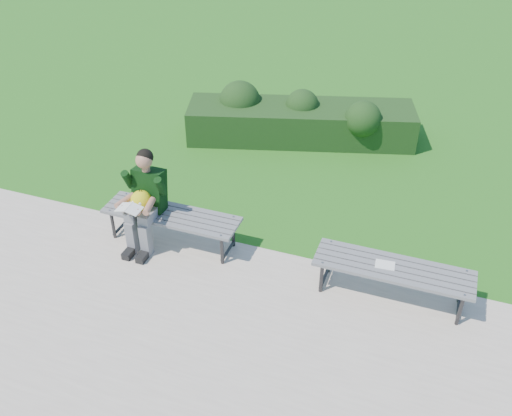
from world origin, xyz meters
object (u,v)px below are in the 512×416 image
object	(u,v)px
hedge	(297,119)
seated_boy	(144,197)
bench_right	(393,271)
paper_sheet	(385,265)
bench_left	(171,217)

from	to	relation	value
hedge	seated_boy	size ratio (longest dim) A/B	3.02
hedge	bench_right	xyz separation A→B (m)	(2.17, -3.49, 0.05)
seated_boy	paper_sheet	world-z (taller)	seated_boy
seated_boy	paper_sheet	bearing A→B (deg)	0.43
bench_right	paper_sheet	distance (m)	0.12
bench_right	paper_sheet	xyz separation A→B (m)	(-0.10, -0.00, 0.06)
hedge	seated_boy	world-z (taller)	seated_boy
paper_sheet	seated_boy	bearing A→B (deg)	-179.57
bench_left	seated_boy	bearing A→B (deg)	-161.94
bench_right	seated_boy	world-z (taller)	seated_boy
bench_right	seated_boy	distance (m)	3.17
bench_left	seated_boy	size ratio (longest dim) A/B	1.37
hedge	bench_right	distance (m)	4.11
paper_sheet	bench_right	bearing A→B (deg)	0.00
bench_left	bench_right	bearing A→B (deg)	-1.51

